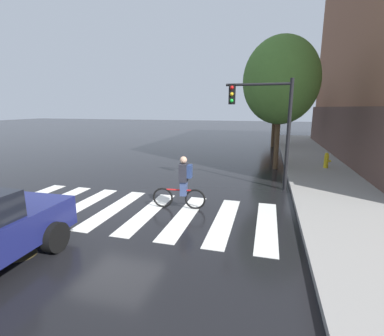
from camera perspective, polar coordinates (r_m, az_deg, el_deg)
ground_plane at (r=9.21m, az=-15.44°, el=-8.13°), size 120.00×120.00×0.00m
crosswalk_stripes at (r=8.96m, az=-12.53°, el=-8.51°), size 8.80×3.51×0.01m
manhole_cover at (r=7.36m, az=-31.78°, el=-14.99°), size 0.64×0.64×0.01m
cyclist at (r=8.67m, az=-1.94°, el=-3.10°), size 1.71×0.38×1.69m
traffic_light_near at (r=11.02m, az=15.12°, el=10.42°), size 2.47×0.28×4.20m
fire_hydrant at (r=15.59m, az=25.94°, el=1.43°), size 0.33×0.22×0.78m
street_tree_near at (r=14.88m, az=17.83°, el=16.71°), size 3.68×3.68×6.55m
street_tree_mid at (r=23.48m, az=16.73°, el=13.33°), size 3.12×3.12×5.56m
street_tree_far at (r=31.93m, az=17.13°, el=12.59°), size 2.97×2.97×5.28m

